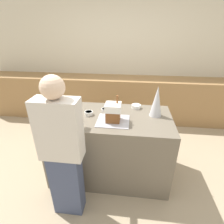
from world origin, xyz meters
TOP-DOWN VIEW (x-y plane):
  - ground_plane at (0.00, 0.00)m, footprint 12.00×12.00m
  - wall_back at (0.00, 2.06)m, footprint 8.00×0.05m
  - back_cabinet_block at (0.00, 1.74)m, footprint 6.00×0.60m
  - kitchen_island at (0.00, 0.00)m, footprint 1.55×0.82m
  - baking_tray at (0.06, -0.12)m, footprint 0.38×0.34m
  - gingerbread_house at (0.06, -0.12)m, footprint 0.18×0.18m
  - decorative_tree at (0.57, 0.09)m, footprint 0.15×0.15m
  - candy_bowl_center_rear at (-0.08, 0.13)m, footprint 0.09×0.09m
  - candy_bowl_far_left at (-0.46, 0.00)m, footprint 0.09×0.09m
  - candy_bowl_behind_tray at (-0.27, 0.00)m, footprint 0.11×0.11m
  - candy_bowl_front_corner at (0.33, 0.29)m, footprint 0.13×0.13m
  - person at (-0.38, -0.63)m, footprint 0.41×0.52m

SIDE VIEW (x-z plane):
  - ground_plane at x=0.00m, z-range 0.00..0.00m
  - kitchen_island at x=0.00m, z-range 0.00..0.91m
  - back_cabinet_block at x=0.00m, z-range 0.00..0.94m
  - person at x=-0.38m, z-range 0.03..1.60m
  - baking_tray at x=0.06m, z-range 0.91..0.91m
  - candy_bowl_center_rear at x=-0.08m, z-range 0.91..0.95m
  - candy_bowl_behind_tray at x=-0.27m, z-range 0.91..0.96m
  - candy_bowl_front_corner at x=0.33m, z-range 0.91..0.96m
  - candy_bowl_far_left at x=-0.46m, z-range 0.91..0.96m
  - gingerbread_house at x=0.06m, z-range 0.87..1.18m
  - decorative_tree at x=0.57m, z-range 0.91..1.29m
  - wall_back at x=0.00m, z-range 0.00..2.60m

